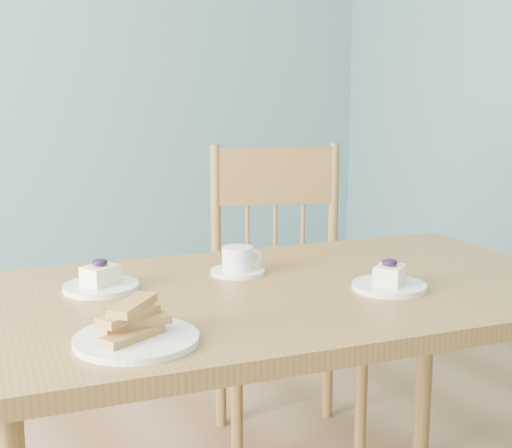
{
  "coord_description": "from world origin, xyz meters",
  "views": [
    {
      "loc": [
        -0.45,
        -1.29,
        1.15
      ],
      "look_at": [
        0.33,
        0.04,
        0.85
      ],
      "focal_mm": 50.0,
      "sensor_mm": 36.0,
      "label": 1
    }
  ],
  "objects_px": {
    "dining_chair": "(284,296)",
    "cheesecake_plate_near": "(389,281)",
    "biscotti_plate": "(136,331)",
    "cheesecake_plate_far": "(101,282)",
    "dining_table": "(286,317)",
    "coffee_cup": "(238,262)"
  },
  "relations": [
    {
      "from": "dining_chair",
      "to": "cheesecake_plate_near",
      "type": "relative_size",
      "value": 5.95
    },
    {
      "from": "cheesecake_plate_near",
      "to": "biscotti_plate",
      "type": "bearing_deg",
      "value": -176.85
    },
    {
      "from": "biscotti_plate",
      "to": "cheesecake_plate_near",
      "type": "bearing_deg",
      "value": 3.15
    },
    {
      "from": "cheesecake_plate_far",
      "to": "biscotti_plate",
      "type": "bearing_deg",
      "value": -98.59
    },
    {
      "from": "cheesecake_plate_near",
      "to": "cheesecake_plate_far",
      "type": "bearing_deg",
      "value": 149.89
    },
    {
      "from": "dining_table",
      "to": "coffee_cup",
      "type": "height_order",
      "value": "coffee_cup"
    },
    {
      "from": "cheesecake_plate_near",
      "to": "coffee_cup",
      "type": "bearing_deg",
      "value": 127.82
    },
    {
      "from": "dining_chair",
      "to": "coffee_cup",
      "type": "bearing_deg",
      "value": -114.0
    },
    {
      "from": "cheesecake_plate_near",
      "to": "biscotti_plate",
      "type": "relative_size",
      "value": 0.74
    },
    {
      "from": "dining_table",
      "to": "cheesecake_plate_far",
      "type": "distance_m",
      "value": 0.42
    },
    {
      "from": "cheesecake_plate_near",
      "to": "coffee_cup",
      "type": "relative_size",
      "value": 1.26
    },
    {
      "from": "dining_table",
      "to": "coffee_cup",
      "type": "bearing_deg",
      "value": 112.81
    },
    {
      "from": "dining_chair",
      "to": "cheesecake_plate_near",
      "type": "bearing_deg",
      "value": -83.78
    },
    {
      "from": "dining_chair",
      "to": "coffee_cup",
      "type": "xyz_separation_m",
      "value": [
        -0.39,
        -0.4,
        0.25
      ]
    },
    {
      "from": "coffee_cup",
      "to": "biscotti_plate",
      "type": "relative_size",
      "value": 0.59
    },
    {
      "from": "cheesecake_plate_far",
      "to": "biscotti_plate",
      "type": "xyz_separation_m",
      "value": [
        -0.05,
        -0.35,
        0.0
      ]
    },
    {
      "from": "dining_table",
      "to": "biscotti_plate",
      "type": "xyz_separation_m",
      "value": [
        -0.42,
        -0.16,
        0.09
      ]
    },
    {
      "from": "cheesecake_plate_far",
      "to": "coffee_cup",
      "type": "xyz_separation_m",
      "value": [
        0.32,
        -0.03,
        0.01
      ]
    },
    {
      "from": "cheesecake_plate_near",
      "to": "coffee_cup",
      "type": "distance_m",
      "value": 0.36
    },
    {
      "from": "dining_table",
      "to": "dining_chair",
      "type": "distance_m",
      "value": 0.67
    },
    {
      "from": "cheesecake_plate_near",
      "to": "dining_table",
      "type": "bearing_deg",
      "value": 144.42
    },
    {
      "from": "cheesecake_plate_near",
      "to": "coffee_cup",
      "type": "xyz_separation_m",
      "value": [
        -0.22,
        0.28,
        0.01
      ]
    }
  ]
}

